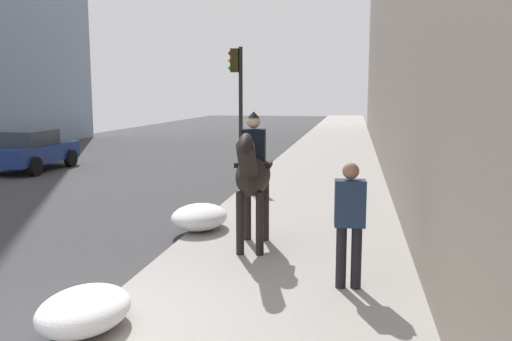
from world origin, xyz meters
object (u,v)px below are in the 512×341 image
at_px(mounted_horse_near, 253,173).
at_px(traffic_light_near_curb, 238,93).
at_px(pedestrian_greeting, 350,217).
at_px(car_near_lane, 28,150).

distance_m(mounted_horse_near, traffic_light_near_curb, 7.81).
relative_size(pedestrian_greeting, traffic_light_near_curb, 0.42).
xyz_separation_m(pedestrian_greeting, car_near_lane, (10.10, 11.25, -0.35)).
bearing_deg(car_near_lane, traffic_light_near_curb, -98.02).
bearing_deg(mounted_horse_near, traffic_light_near_curb, -169.53).
height_order(pedestrian_greeting, car_near_lane, pedestrian_greeting).
bearing_deg(traffic_light_near_curb, car_near_lane, 82.61).
bearing_deg(pedestrian_greeting, car_near_lane, 43.56).
height_order(car_near_lane, traffic_light_near_curb, traffic_light_near_curb).
bearing_deg(traffic_light_near_curb, pedestrian_greeting, -159.12).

